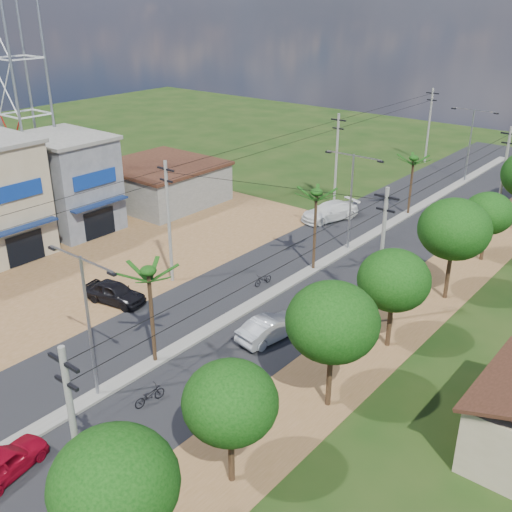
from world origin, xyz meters
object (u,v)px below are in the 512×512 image
at_px(car_silver_mid, 271,328).
at_px(moto_rider_east, 150,396).
at_px(car_red_near, 5,463).
at_px(car_white_far, 330,212).
at_px(car_parked_dark, 115,293).

distance_m(car_silver_mid, moto_rider_east, 8.91).
relative_size(car_red_near, car_silver_mid, 0.88).
distance_m(car_white_far, moto_rider_east, 29.72).
xyz_separation_m(car_white_far, car_parked_dark, (-2.50, -22.85, -0.07)).
distance_m(car_red_near, car_silver_mid, 16.28).
height_order(car_silver_mid, moto_rider_east, car_silver_mid).
bearing_deg(car_white_far, car_parked_dark, -76.65).
xyz_separation_m(car_white_far, moto_rider_east, (7.58, -28.73, -0.35)).
height_order(car_red_near, car_white_far, car_white_far).
bearing_deg(car_parked_dark, car_white_far, -17.38).
bearing_deg(car_white_far, car_silver_mid, -47.15).
relative_size(car_red_near, moto_rider_east, 2.21).
xyz_separation_m(car_silver_mid, car_parked_dark, (-11.05, -2.97, 0.01)).
relative_size(car_silver_mid, car_parked_dark, 1.02).
xyz_separation_m(car_red_near, car_white_far, (-6.50, 36.03, 0.14)).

